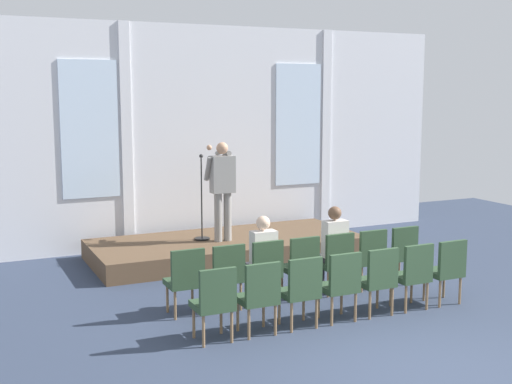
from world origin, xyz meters
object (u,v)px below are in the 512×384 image
at_px(chair_r1_c2, 301,288).
at_px(chair_r0_c1, 226,273).
at_px(chair_r1_c0, 215,300).
at_px(chair_r1_c4, 378,277).
at_px(audience_r0_c2, 262,255).
at_px(chair_r0_c5, 369,255).
at_px(audience_r0_c4, 333,245).
at_px(chair_r1_c3, 340,282).
at_px(speaker, 222,184).
at_px(chair_r0_c0, 185,277).
at_px(chair_r0_c2, 264,268).
at_px(mic_stand, 202,221).
at_px(chair_r1_c1, 259,293).
at_px(chair_r0_c4, 336,259).
at_px(chair_r1_c6, 447,267).
at_px(chair_r0_c3, 301,263).
at_px(chair_r1_c5, 413,272).
at_px(chair_r0_c6, 400,251).

bearing_deg(chair_r1_c2, chair_r0_c1, 118.81).
xyz_separation_m(chair_r1_c0, chair_r1_c4, (2.35, 0.00, 0.00)).
height_order(audience_r0_c2, chair_r0_c5, audience_r0_c2).
bearing_deg(chair_r1_c0, chair_r0_c5, 19.98).
relative_size(audience_r0_c4, chair_r1_c3, 1.41).
distance_m(speaker, chair_r0_c0, 3.22).
xyz_separation_m(chair_r0_c2, chair_r1_c4, (1.17, -1.07, 0.00)).
bearing_deg(chair_r0_c1, mic_stand, 75.91).
height_order(chair_r1_c1, chair_r1_c3, same).
bearing_deg(chair_r1_c3, chair_r0_c4, 61.19).
bearing_deg(chair_r1_c6, chair_r1_c2, 180.00).
xyz_separation_m(chair_r0_c1, chair_r0_c2, (0.59, 0.00, 0.00)).
height_order(chair_r0_c5, chair_r1_c2, same).
xyz_separation_m(audience_r0_c2, chair_r0_c3, (0.59, -0.08, -0.17)).
bearing_deg(chair_r0_c4, chair_r1_c0, -155.56).
xyz_separation_m(audience_r0_c4, chair_r1_c0, (-2.35, -1.15, -0.20)).
height_order(mic_stand, chair_r0_c5, mic_stand).
distance_m(chair_r0_c4, chair_r1_c0, 2.58).
height_order(chair_r1_c5, chair_r1_c6, same).
distance_m(audience_r0_c2, chair_r1_c3, 1.30).
relative_size(chair_r0_c2, chair_r0_c5, 1.00).
relative_size(chair_r1_c4, chair_r1_c5, 1.00).
height_order(chair_r0_c3, chair_r1_c6, same).
bearing_deg(mic_stand, speaker, -40.30).
xyz_separation_m(chair_r0_c1, audience_r0_c4, (1.76, 0.08, 0.20)).
bearing_deg(chair_r0_c1, speaker, 68.85).
height_order(audience_r0_c2, chair_r1_c0, audience_r0_c2).
distance_m(chair_r1_c5, chair_r1_c6, 0.59).
xyz_separation_m(mic_stand, chair_r1_c3, (0.44, -3.98, -0.15)).
xyz_separation_m(speaker, chair_r1_c0, (-1.61, -3.72, -0.84)).
bearing_deg(audience_r0_c2, chair_r0_c2, -90.00).
distance_m(mic_stand, chair_r1_c2, 3.98).
bearing_deg(chair_r0_c5, chair_r1_c6, -61.19).
distance_m(chair_r0_c6, chair_r1_c2, 2.58).
bearing_deg(chair_r1_c6, mic_stand, 118.98).
bearing_deg(chair_r0_c1, chair_r0_c0, 180.00).
relative_size(mic_stand, chair_r1_c2, 1.65).
xyz_separation_m(chair_r1_c2, chair_r1_c4, (1.17, 0.00, 0.00)).
distance_m(chair_r1_c1, chair_r1_c6, 2.93).
bearing_deg(audience_r0_c2, chair_r0_c1, -171.84).
relative_size(chair_r0_c2, chair_r0_c6, 1.00).
xyz_separation_m(speaker, chair_r0_c5, (1.32, -2.66, -0.84)).
distance_m(audience_r0_c2, chair_r1_c0, 1.65).
distance_m(speaker, chair_r0_c5, 3.08).
relative_size(chair_r1_c5, chair_r1_c6, 1.00).
relative_size(chair_r0_c2, chair_r1_c2, 1.00).
xyz_separation_m(mic_stand, chair_r0_c4, (1.03, -2.91, -0.15)).
relative_size(chair_r0_c1, audience_r0_c2, 0.74).
bearing_deg(chair_r0_c2, chair_r1_c3, -61.19).
xyz_separation_m(audience_r0_c2, chair_r0_c4, (1.17, -0.08, -0.17)).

